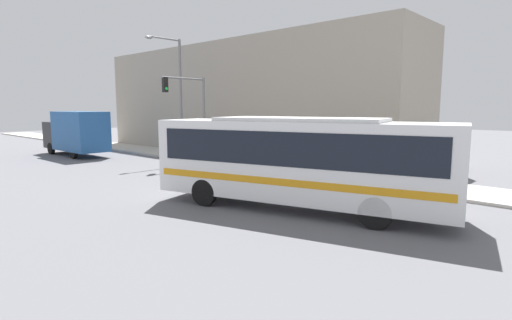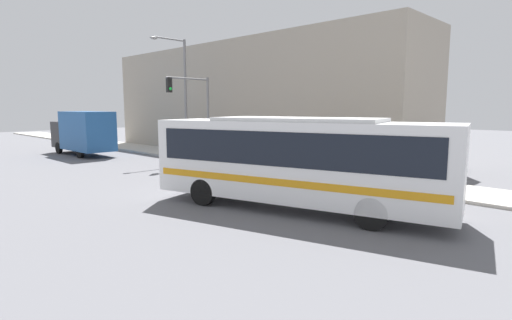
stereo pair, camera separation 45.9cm
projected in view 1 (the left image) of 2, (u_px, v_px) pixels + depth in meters
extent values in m
plane|color=slate|center=(332.00, 210.00, 14.22)|extent=(120.00, 120.00, 0.00)
cube|color=#B7B2A8|center=(159.00, 152.00, 32.14)|extent=(3.35, 70.00, 0.13)
cube|color=#9E9384|center=(241.00, 100.00, 31.84)|extent=(6.00, 28.59, 8.48)
cube|color=white|center=(299.00, 160.00, 14.17)|extent=(5.18, 10.95, 2.74)
cube|color=black|center=(299.00, 146.00, 14.10)|extent=(5.00, 10.13, 1.14)
cube|color=orange|center=(299.00, 177.00, 14.25)|extent=(5.11, 10.55, 0.24)
cube|color=silver|center=(300.00, 120.00, 13.98)|extent=(3.76, 6.26, 0.16)
cylinder|color=black|center=(236.00, 182.00, 16.87)|extent=(0.53, 1.04, 1.00)
cylinder|color=black|center=(205.00, 192.00, 14.87)|extent=(0.53, 1.04, 1.00)
cylinder|color=black|center=(389.00, 198.00, 13.98)|extent=(0.53, 1.04, 1.00)
cylinder|color=black|center=(375.00, 213.00, 11.98)|extent=(0.53, 1.04, 1.00)
cube|color=#265999|center=(80.00, 131.00, 29.58)|extent=(2.26, 5.02, 2.88)
cube|color=#262628|center=(61.00, 135.00, 31.98)|extent=(2.15, 1.95, 2.05)
cylinder|color=black|center=(51.00, 148.00, 31.16)|extent=(0.25, 0.90, 0.90)
cylinder|color=black|center=(74.00, 152.00, 28.42)|extent=(0.25, 0.90, 0.90)
cylinder|color=red|center=(324.00, 171.00, 20.33)|extent=(0.25, 0.25, 0.62)
sphere|color=red|center=(324.00, 163.00, 20.28)|extent=(0.23, 0.23, 0.23)
cylinder|color=red|center=(326.00, 170.00, 20.23)|extent=(0.11, 0.15, 0.11)
cylinder|color=slate|center=(204.00, 119.00, 26.53)|extent=(0.16, 0.16, 5.46)
cylinder|color=slate|center=(184.00, 78.00, 25.02)|extent=(3.20, 0.11, 0.11)
cube|color=black|center=(165.00, 85.00, 24.06)|extent=(0.30, 0.24, 0.90)
sphere|color=#19D83F|center=(167.00, 89.00, 24.00)|extent=(0.18, 0.18, 0.18)
cylinder|color=slate|center=(263.00, 158.00, 23.06)|extent=(0.06, 0.06, 1.17)
cylinder|color=#4C4C51|center=(263.00, 146.00, 22.97)|extent=(0.14, 0.14, 0.22)
cylinder|color=slate|center=(181.00, 99.00, 28.18)|extent=(0.18, 0.18, 8.20)
cylinder|color=slate|center=(164.00, 38.00, 26.76)|extent=(2.45, 0.11, 0.11)
ellipsoid|color=gray|center=(149.00, 37.00, 25.87)|extent=(0.56, 0.28, 0.20)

